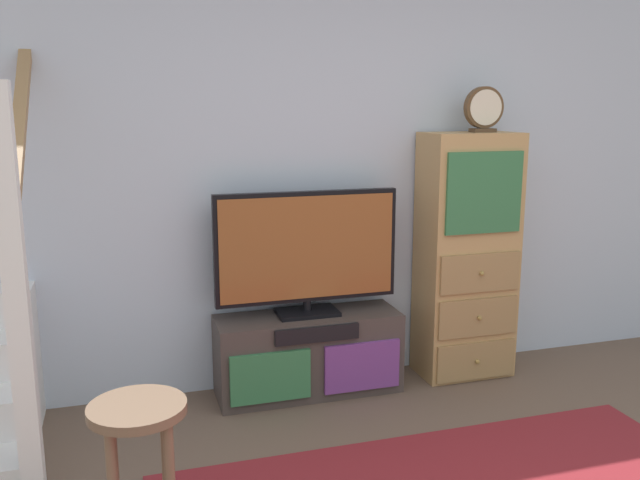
{
  "coord_description": "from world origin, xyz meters",
  "views": [
    {
      "loc": [
        -1.33,
        -1.43,
        1.71
      ],
      "look_at": [
        -0.34,
        1.82,
        1.02
      ],
      "focal_mm": 37.44,
      "sensor_mm": 36.0,
      "label": 1
    }
  ],
  "objects_px": {
    "media_console": "(309,354)",
    "side_cabinet": "(467,257)",
    "television": "(307,250)",
    "bar_stool_near": "(140,452)",
    "desk_clock": "(484,109)"
  },
  "relations": [
    {
      "from": "media_console",
      "to": "television",
      "type": "xyz_separation_m",
      "value": [
        0.0,
        0.02,
        0.63
      ]
    },
    {
      "from": "media_console",
      "to": "side_cabinet",
      "type": "relative_size",
      "value": 0.71
    },
    {
      "from": "media_console",
      "to": "desk_clock",
      "type": "xyz_separation_m",
      "value": [
        1.1,
        -0.0,
        1.44
      ]
    },
    {
      "from": "media_console",
      "to": "side_cabinet",
      "type": "distance_m",
      "value": 1.16
    },
    {
      "from": "television",
      "to": "media_console",
      "type": "bearing_deg",
      "value": -90.0
    },
    {
      "from": "television",
      "to": "bar_stool_near",
      "type": "distance_m",
      "value": 1.79
    },
    {
      "from": "desk_clock",
      "to": "media_console",
      "type": "bearing_deg",
      "value": 179.75
    },
    {
      "from": "television",
      "to": "side_cabinet",
      "type": "distance_m",
      "value": 1.04
    },
    {
      "from": "side_cabinet",
      "to": "bar_stool_near",
      "type": "distance_m",
      "value": 2.5
    },
    {
      "from": "desk_clock",
      "to": "bar_stool_near",
      "type": "relative_size",
      "value": 0.39
    },
    {
      "from": "media_console",
      "to": "television",
      "type": "bearing_deg",
      "value": 90.0
    },
    {
      "from": "side_cabinet",
      "to": "media_console",
      "type": "bearing_deg",
      "value": -179.44
    },
    {
      "from": "desk_clock",
      "to": "bar_stool_near",
      "type": "bearing_deg",
      "value": -146.46
    },
    {
      "from": "media_console",
      "to": "television",
      "type": "relative_size",
      "value": 1.01
    },
    {
      "from": "bar_stool_near",
      "to": "television",
      "type": "bearing_deg",
      "value": 54.69
    }
  ]
}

